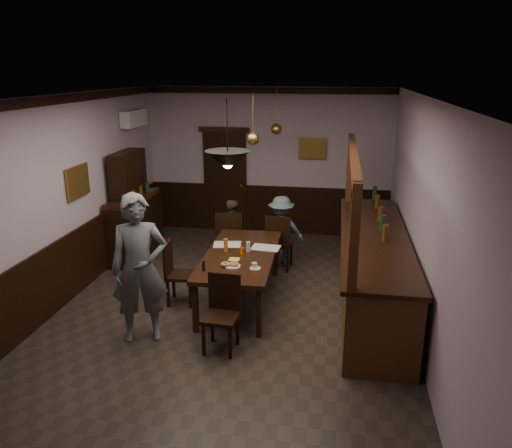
% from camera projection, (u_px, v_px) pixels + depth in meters
% --- Properties ---
extents(room, '(5.01, 8.01, 3.01)m').
position_uv_depth(room, '(225.00, 217.00, 6.47)').
color(room, '#2D2621').
rests_on(room, ground).
extents(dining_table, '(1.04, 2.22, 0.75)m').
position_uv_depth(dining_table, '(240.00, 258.00, 7.31)').
color(dining_table, black).
rests_on(dining_table, ground).
extents(chair_far_left, '(0.53, 0.53, 1.02)m').
position_uv_depth(chair_far_left, '(228.00, 237.00, 8.61)').
color(chair_far_left, black).
rests_on(chair_far_left, ground).
extents(chair_far_right, '(0.46, 0.46, 0.99)m').
position_uv_depth(chair_far_right, '(279.00, 240.00, 8.49)').
color(chair_far_right, black).
rests_on(chair_far_right, ground).
extents(chair_near, '(0.44, 0.44, 0.95)m').
position_uv_depth(chair_near, '(222.00, 309.00, 6.11)').
color(chair_near, black).
rests_on(chair_near, ground).
extents(chair_side, '(0.44, 0.44, 0.94)m').
position_uv_depth(chair_side, '(176.00, 270.00, 7.30)').
color(chair_side, black).
rests_on(chair_side, ground).
extents(person_standing, '(0.82, 0.68, 1.92)m').
position_uv_depth(person_standing, '(140.00, 269.00, 6.20)').
color(person_standing, slate).
rests_on(person_standing, ground).
extents(person_seated_left, '(0.66, 0.58, 1.14)m').
position_uv_depth(person_seated_left, '(231.00, 231.00, 8.87)').
color(person_seated_left, '#4D4B2E').
rests_on(person_seated_left, ground).
extents(person_seated_right, '(0.90, 0.66, 1.24)m').
position_uv_depth(person_seated_right, '(281.00, 231.00, 8.73)').
color(person_seated_right, slate).
rests_on(person_seated_right, ground).
extents(newspaper_left, '(0.46, 0.36, 0.01)m').
position_uv_depth(newspaper_left, '(227.00, 244.00, 7.65)').
color(newspaper_left, silver).
rests_on(newspaper_left, dining_table).
extents(newspaper_right, '(0.44, 0.33, 0.01)m').
position_uv_depth(newspaper_right, '(266.00, 248.00, 7.52)').
color(newspaper_right, silver).
rests_on(newspaper_right, dining_table).
extents(napkin, '(0.15, 0.15, 0.00)m').
position_uv_depth(napkin, '(234.00, 259.00, 7.06)').
color(napkin, '#DCC651').
rests_on(napkin, dining_table).
extents(saucer, '(0.15, 0.15, 0.01)m').
position_uv_depth(saucer, '(255.00, 268.00, 6.74)').
color(saucer, white).
rests_on(saucer, dining_table).
extents(coffee_cup, '(0.08, 0.08, 0.07)m').
position_uv_depth(coffee_cup, '(254.00, 265.00, 6.73)').
color(coffee_cup, white).
rests_on(coffee_cup, saucer).
extents(pastry_plate, '(0.22, 0.22, 0.01)m').
position_uv_depth(pastry_plate, '(233.00, 266.00, 6.81)').
color(pastry_plate, white).
rests_on(pastry_plate, dining_table).
extents(pastry_ring_a, '(0.13, 0.13, 0.04)m').
position_uv_depth(pastry_ring_a, '(225.00, 264.00, 6.80)').
color(pastry_ring_a, '#C68C47').
rests_on(pastry_ring_a, pastry_plate).
extents(pastry_ring_b, '(0.13, 0.13, 0.04)m').
position_uv_depth(pastry_ring_b, '(234.00, 264.00, 6.80)').
color(pastry_ring_b, '#C68C47').
rests_on(pastry_ring_b, pastry_plate).
extents(soda_can, '(0.07, 0.07, 0.12)m').
position_uv_depth(soda_can, '(242.00, 251.00, 7.21)').
color(soda_can, orange).
rests_on(soda_can, dining_table).
extents(beer_glass, '(0.06, 0.06, 0.20)m').
position_uv_depth(beer_glass, '(226.00, 245.00, 7.34)').
color(beer_glass, '#BF721E').
rests_on(beer_glass, dining_table).
extents(water_glass, '(0.06, 0.06, 0.15)m').
position_uv_depth(water_glass, '(248.00, 247.00, 7.35)').
color(water_glass, silver).
rests_on(water_glass, dining_table).
extents(pepper_mill, '(0.04, 0.04, 0.14)m').
position_uv_depth(pepper_mill, '(204.00, 266.00, 6.66)').
color(pepper_mill, black).
rests_on(pepper_mill, dining_table).
extents(sideboard, '(0.53, 1.47, 1.95)m').
position_uv_depth(sideboard, '(133.00, 216.00, 9.06)').
color(sideboard, black).
rests_on(sideboard, ground).
extents(bar_counter, '(0.94, 4.03, 2.26)m').
position_uv_depth(bar_counter, '(373.00, 267.00, 7.25)').
color(bar_counter, '#4B2814').
rests_on(bar_counter, ground).
extents(door_back, '(0.90, 0.06, 2.10)m').
position_uv_depth(door_back, '(225.00, 182.00, 10.47)').
color(door_back, black).
rests_on(door_back, ground).
extents(ac_unit, '(0.20, 0.85, 0.30)m').
position_uv_depth(ac_unit, '(134.00, 118.00, 9.29)').
color(ac_unit, white).
rests_on(ac_unit, ground).
extents(picture_left_large, '(0.04, 0.62, 0.48)m').
position_uv_depth(picture_left_large, '(78.00, 181.00, 7.55)').
color(picture_left_large, olive).
rests_on(picture_left_large, ground).
extents(picture_back, '(0.55, 0.04, 0.42)m').
position_uv_depth(picture_back, '(312.00, 149.00, 9.97)').
color(picture_back, olive).
rests_on(picture_back, ground).
extents(pendant_iron, '(0.56, 0.56, 0.84)m').
position_uv_depth(pendant_iron, '(228.00, 160.00, 6.08)').
color(pendant_iron, black).
rests_on(pendant_iron, ground).
extents(pendant_brass_mid, '(0.20, 0.20, 0.81)m').
position_uv_depth(pendant_brass_mid, '(253.00, 139.00, 7.71)').
color(pendant_brass_mid, '#BF8C3F').
rests_on(pendant_brass_mid, ground).
extents(pendant_brass_far, '(0.20, 0.20, 0.81)m').
position_uv_depth(pendant_brass_far, '(276.00, 129.00, 8.93)').
color(pendant_brass_far, '#BF8C3F').
rests_on(pendant_brass_far, ground).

